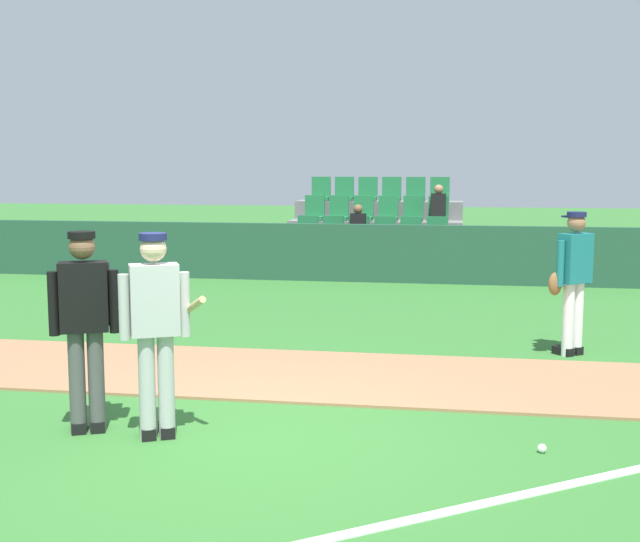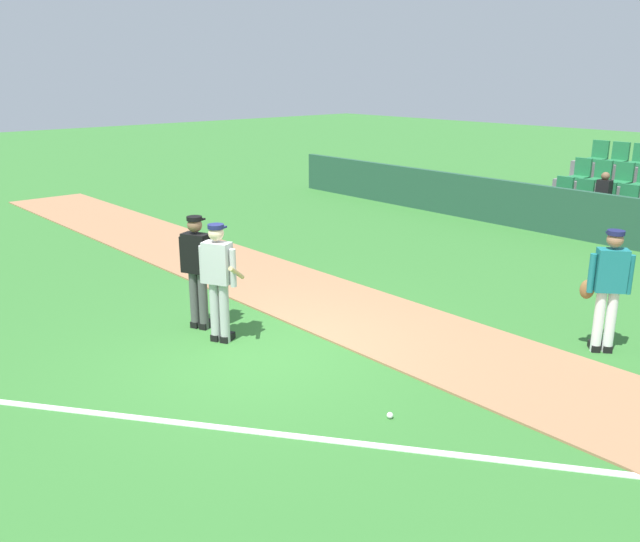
{
  "view_description": "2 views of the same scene",
  "coord_description": "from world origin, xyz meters",
  "px_view_note": "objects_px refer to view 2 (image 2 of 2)",
  "views": [
    {
      "loc": [
        1.84,
        -6.74,
        2.32
      ],
      "look_at": [
        0.3,
        2.32,
        1.14
      ],
      "focal_mm": 46.43,
      "sensor_mm": 36.0,
      "label": 1
    },
    {
      "loc": [
        7.09,
        -5.17,
        3.8
      ],
      "look_at": [
        -0.09,
        1.19,
        0.92
      ],
      "focal_mm": 37.31,
      "sensor_mm": 36.0,
      "label": 2
    }
  ],
  "objects_px": {
    "baseball": "(390,415)",
    "umpire_home_plate": "(198,266)",
    "batter_grey_jersey": "(219,278)",
    "runner_teal_jersey": "(608,287)"
  },
  "relations": [
    {
      "from": "umpire_home_plate",
      "to": "baseball",
      "type": "xyz_separation_m",
      "value": [
        3.87,
        0.11,
        -0.96
      ]
    },
    {
      "from": "batter_grey_jersey",
      "to": "umpire_home_plate",
      "type": "height_order",
      "value": "same"
    },
    {
      "from": "batter_grey_jersey",
      "to": "runner_teal_jersey",
      "type": "distance_m",
      "value": 5.43
    },
    {
      "from": "umpire_home_plate",
      "to": "runner_teal_jersey",
      "type": "relative_size",
      "value": 1.0
    },
    {
      "from": "baseball",
      "to": "runner_teal_jersey",
      "type": "bearing_deg",
      "value": 79.5
    },
    {
      "from": "umpire_home_plate",
      "to": "batter_grey_jersey",
      "type": "bearing_deg",
      "value": -5.55
    },
    {
      "from": "umpire_home_plate",
      "to": "runner_teal_jersey",
      "type": "distance_m",
      "value": 5.88
    },
    {
      "from": "baseball",
      "to": "umpire_home_plate",
      "type": "bearing_deg",
      "value": -178.41
    },
    {
      "from": "batter_grey_jersey",
      "to": "runner_teal_jersey",
      "type": "height_order",
      "value": "same"
    },
    {
      "from": "batter_grey_jersey",
      "to": "umpire_home_plate",
      "type": "relative_size",
      "value": 1.0
    }
  ]
}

